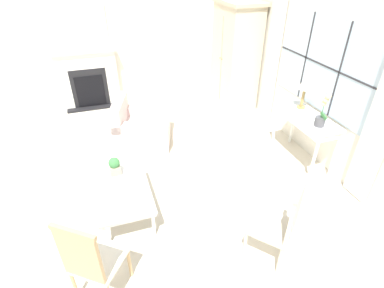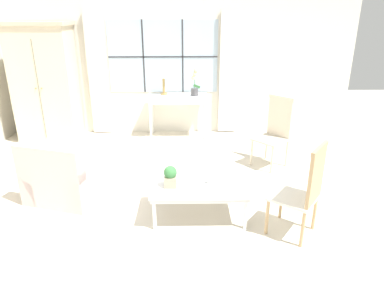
{
  "view_description": "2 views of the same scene",
  "coord_description": "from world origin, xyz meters",
  "px_view_note": "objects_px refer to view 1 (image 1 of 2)",
  "views": [
    {
      "loc": [
        3.52,
        -0.18,
        2.85
      ],
      "look_at": [
        0.45,
        0.83,
        0.79
      ],
      "focal_mm": 28.0,
      "sensor_mm": 36.0,
      "label": 1
    },
    {
      "loc": [
        0.44,
        -3.59,
        2.2
      ],
      "look_at": [
        0.51,
        0.68,
        0.59
      ],
      "focal_mm": 32.0,
      "sensor_mm": 36.0,
      "label": 2
    }
  ],
  "objects_px": {
    "console_table": "(307,121)",
    "potted_plant_small": "(115,166)",
    "fireplace": "(88,75)",
    "accent_chair_wooden": "(90,259)",
    "table_lamp": "(306,85)",
    "pillar_candle": "(125,192)",
    "potted_orchid": "(322,114)",
    "coffee_table": "(122,191)",
    "side_chair_wooden": "(283,220)",
    "armoire": "(236,55)",
    "armchair_upholstered": "(141,129)"
  },
  "relations": [
    {
      "from": "armoire",
      "to": "pillar_candle",
      "type": "height_order",
      "value": "armoire"
    },
    {
      "from": "console_table",
      "to": "potted_plant_small",
      "type": "relative_size",
      "value": 4.55
    },
    {
      "from": "armoire",
      "to": "pillar_candle",
      "type": "distance_m",
      "value": 3.98
    },
    {
      "from": "accent_chair_wooden",
      "to": "fireplace",
      "type": "bearing_deg",
      "value": 178.09
    },
    {
      "from": "armoire",
      "to": "armchair_upholstered",
      "type": "xyz_separation_m",
      "value": [
        1.05,
        -2.24,
        -0.79
      ]
    },
    {
      "from": "console_table",
      "to": "pillar_candle",
      "type": "xyz_separation_m",
      "value": [
        0.43,
        -2.82,
        -0.26
      ]
    },
    {
      "from": "fireplace",
      "to": "pillar_candle",
      "type": "distance_m",
      "value": 3.63
    },
    {
      "from": "fireplace",
      "to": "armoire",
      "type": "relative_size",
      "value": 0.98
    },
    {
      "from": "fireplace",
      "to": "side_chair_wooden",
      "type": "bearing_deg",
      "value": 20.14
    },
    {
      "from": "armchair_upholstered",
      "to": "console_table",
      "type": "bearing_deg",
      "value": 59.91
    },
    {
      "from": "fireplace",
      "to": "pillar_candle",
      "type": "bearing_deg",
      "value": 4.17
    },
    {
      "from": "coffee_table",
      "to": "pillar_candle",
      "type": "relative_size",
      "value": 10.1
    },
    {
      "from": "table_lamp",
      "to": "side_chair_wooden",
      "type": "bearing_deg",
      "value": -38.51
    },
    {
      "from": "armchair_upholstered",
      "to": "coffee_table",
      "type": "distance_m",
      "value": 1.73
    },
    {
      "from": "armoire",
      "to": "coffee_table",
      "type": "height_order",
      "value": "armoire"
    },
    {
      "from": "fireplace",
      "to": "accent_chair_wooden",
      "type": "bearing_deg",
      "value": -1.91
    },
    {
      "from": "fireplace",
      "to": "accent_chair_wooden",
      "type": "height_order",
      "value": "fireplace"
    },
    {
      "from": "accent_chair_wooden",
      "to": "armchair_upholstered",
      "type": "bearing_deg",
      "value": 161.32
    },
    {
      "from": "side_chair_wooden",
      "to": "table_lamp",
      "type": "bearing_deg",
      "value": 141.49
    },
    {
      "from": "coffee_table",
      "to": "side_chair_wooden",
      "type": "bearing_deg",
      "value": 50.59
    },
    {
      "from": "side_chair_wooden",
      "to": "coffee_table",
      "type": "height_order",
      "value": "side_chair_wooden"
    },
    {
      "from": "armchair_upholstered",
      "to": "side_chair_wooden",
      "type": "distance_m",
      "value": 3.04
    },
    {
      "from": "side_chair_wooden",
      "to": "armoire",
      "type": "bearing_deg",
      "value": 161.93
    },
    {
      "from": "potted_orchid",
      "to": "armchair_upholstered",
      "type": "bearing_deg",
      "value": -126.14
    },
    {
      "from": "pillar_candle",
      "to": "armoire",
      "type": "bearing_deg",
      "value": 135.94
    },
    {
      "from": "armoire",
      "to": "accent_chair_wooden",
      "type": "height_order",
      "value": "armoire"
    },
    {
      "from": "pillar_candle",
      "to": "potted_orchid",
      "type": "bearing_deg",
      "value": 92.51
    },
    {
      "from": "side_chair_wooden",
      "to": "console_table",
      "type": "bearing_deg",
      "value": 138.12
    },
    {
      "from": "console_table",
      "to": "table_lamp",
      "type": "relative_size",
      "value": 2.2
    },
    {
      "from": "armoire",
      "to": "potted_orchid",
      "type": "bearing_deg",
      "value": 0.76
    },
    {
      "from": "fireplace",
      "to": "table_lamp",
      "type": "height_order",
      "value": "fireplace"
    },
    {
      "from": "potted_orchid",
      "to": "coffee_table",
      "type": "height_order",
      "value": "potted_orchid"
    },
    {
      "from": "accent_chair_wooden",
      "to": "pillar_candle",
      "type": "height_order",
      "value": "accent_chair_wooden"
    },
    {
      "from": "potted_orchid",
      "to": "armchair_upholstered",
      "type": "distance_m",
      "value": 2.9
    },
    {
      "from": "console_table",
      "to": "table_lamp",
      "type": "xyz_separation_m",
      "value": [
        -0.26,
        0.05,
        0.48
      ]
    },
    {
      "from": "console_table",
      "to": "coffee_table",
      "type": "bearing_deg",
      "value": -83.9
    },
    {
      "from": "armoire",
      "to": "console_table",
      "type": "bearing_deg",
      "value": 2.07
    },
    {
      "from": "console_table",
      "to": "accent_chair_wooden",
      "type": "relative_size",
      "value": 1.07
    },
    {
      "from": "console_table",
      "to": "coffee_table",
      "type": "xyz_separation_m",
      "value": [
        0.3,
        -2.84,
        -0.34
      ]
    },
    {
      "from": "table_lamp",
      "to": "coffee_table",
      "type": "bearing_deg",
      "value": -78.95
    },
    {
      "from": "pillar_candle",
      "to": "side_chair_wooden",
      "type": "bearing_deg",
      "value": 53.39
    },
    {
      "from": "table_lamp",
      "to": "coffee_table",
      "type": "distance_m",
      "value": 3.06
    },
    {
      "from": "potted_orchid",
      "to": "potted_plant_small",
      "type": "height_order",
      "value": "potted_orchid"
    },
    {
      "from": "table_lamp",
      "to": "pillar_candle",
      "type": "relative_size",
      "value": 4.67
    },
    {
      "from": "table_lamp",
      "to": "potted_orchid",
      "type": "height_order",
      "value": "table_lamp"
    },
    {
      "from": "side_chair_wooden",
      "to": "potted_plant_small",
      "type": "xyz_separation_m",
      "value": [
        -1.54,
        -1.52,
        -0.05
      ]
    },
    {
      "from": "table_lamp",
      "to": "pillar_candle",
      "type": "distance_m",
      "value": 3.05
    },
    {
      "from": "fireplace",
      "to": "armoire",
      "type": "distance_m",
      "value": 3.12
    },
    {
      "from": "potted_plant_small",
      "to": "pillar_candle",
      "type": "xyz_separation_m",
      "value": [
        0.45,
        0.06,
        -0.08
      ]
    },
    {
      "from": "console_table",
      "to": "potted_plant_small",
      "type": "bearing_deg",
      "value": -90.39
    }
  ]
}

